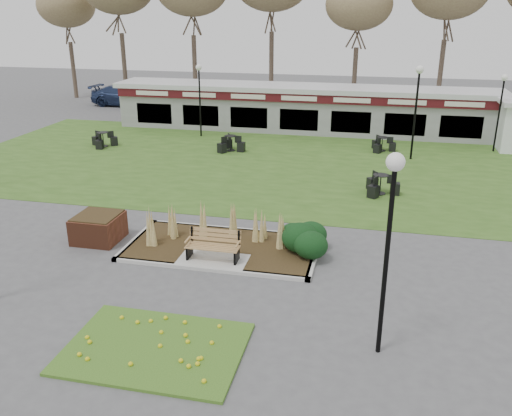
% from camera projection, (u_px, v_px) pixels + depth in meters
% --- Properties ---
extents(ground, '(100.00, 100.00, 0.00)m').
position_uv_depth(ground, '(212.00, 265.00, 17.11)').
color(ground, '#515154').
rests_on(ground, ground).
extents(lawn, '(34.00, 16.00, 0.02)m').
position_uv_depth(lawn, '(280.00, 163.00, 28.07)').
color(lawn, '#32581C').
rests_on(lawn, ground).
extents(flower_bed, '(4.20, 3.00, 0.16)m').
position_uv_depth(flower_bed, '(155.00, 347.00, 12.89)').
color(flower_bed, '#335F1B').
rests_on(flower_bed, ground).
extents(planting_bed, '(6.75, 3.40, 1.27)m').
position_uv_depth(planting_bed, '(260.00, 241.00, 17.96)').
color(planting_bed, '#2E2112').
rests_on(planting_bed, ground).
extents(park_bench, '(1.70, 0.66, 0.93)m').
position_uv_depth(park_bench, '(214.00, 245.00, 17.13)').
color(park_bench, '#B0814F').
rests_on(park_bench, ground).
extents(brick_planter, '(1.50, 1.50, 0.95)m').
position_uv_depth(brick_planter, '(98.00, 227.00, 18.76)').
color(brick_planter, brown).
rests_on(brick_planter, ground).
extents(food_pavilion, '(24.60, 3.40, 2.90)m').
position_uv_depth(food_pavilion, '(302.00, 108.00, 34.82)').
color(food_pavilion, gray).
rests_on(food_pavilion, ground).
extents(lamp_post_near_right, '(0.40, 0.40, 4.86)m').
position_uv_depth(lamp_post_near_right, '(391.00, 212.00, 11.61)').
color(lamp_post_near_right, black).
rests_on(lamp_post_near_right, ground).
extents(lamp_post_mid_right, '(0.40, 0.40, 4.86)m').
position_uv_depth(lamp_post_mid_right, '(417.00, 92.00, 27.57)').
color(lamp_post_mid_right, black).
rests_on(lamp_post_mid_right, ground).
extents(lamp_post_far_right, '(0.35, 0.35, 4.25)m').
position_uv_depth(lamp_post_far_right, '(502.00, 96.00, 29.24)').
color(lamp_post_far_right, black).
rests_on(lamp_post_far_right, ground).
extents(lamp_post_far_left, '(0.36, 0.36, 4.38)m').
position_uv_depth(lamp_post_far_left, '(199.00, 84.00, 32.73)').
color(lamp_post_far_left, black).
rests_on(lamp_post_far_left, ground).
extents(bistro_set_a, '(1.55, 1.44, 0.83)m').
position_uv_depth(bistro_set_a, '(103.00, 142.00, 31.27)').
color(bistro_set_a, black).
rests_on(bistro_set_a, ground).
extents(bistro_set_b, '(1.34, 1.47, 0.78)m').
position_uv_depth(bistro_set_b, '(382.00, 146.00, 30.32)').
color(bistro_set_b, black).
rests_on(bistro_set_b, ground).
extents(bistro_set_c, '(1.46, 1.62, 0.86)m').
position_uv_depth(bistro_set_c, '(230.00, 146.00, 30.32)').
color(bistro_set_c, black).
rests_on(bistro_set_c, ground).
extents(bistro_set_d, '(1.44, 1.62, 0.86)m').
position_uv_depth(bistro_set_d, '(380.00, 187.00, 23.40)').
color(bistro_set_d, black).
rests_on(bistro_set_d, ground).
extents(car_silver, '(4.89, 2.15, 1.64)m').
position_uv_depth(car_silver, '(125.00, 94.00, 44.72)').
color(car_silver, '#B8B8BD').
rests_on(car_silver, ground).
extents(car_black, '(4.82, 2.16, 1.54)m').
position_uv_depth(car_black, '(148.00, 95.00, 44.31)').
color(car_black, black).
rests_on(car_black, ground).
extents(car_blue, '(5.73, 2.57, 1.63)m').
position_uv_depth(car_blue, '(125.00, 96.00, 43.76)').
color(car_blue, navy).
rests_on(car_blue, ground).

